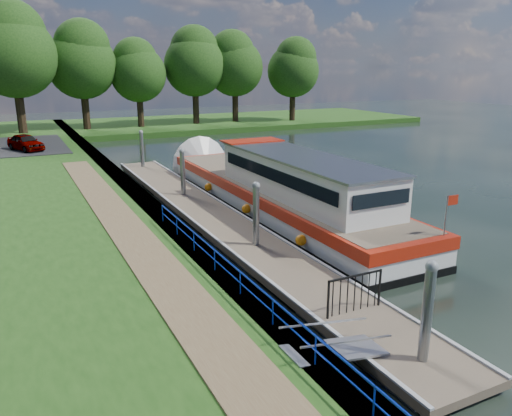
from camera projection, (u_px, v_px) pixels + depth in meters
name	position (u px, v px, depth m)	size (l,w,h in m)	color
ground	(406.00, 363.00, 12.53)	(160.00, 160.00, 0.00)	black
bank_edge	(150.00, 212.00, 24.26)	(1.10, 90.00, 0.78)	#473D2D
far_bank	(187.00, 124.00, 62.39)	(60.00, 18.00, 0.60)	#1D4212
footpath	(149.00, 257.00, 17.32)	(1.60, 40.00, 0.05)	brown
blue_fence	(255.00, 290.00, 13.58)	(0.04, 18.04, 0.72)	#0C2DBF
pontoon	(214.00, 220.00, 23.68)	(2.50, 30.00, 0.56)	brown
mooring_piles	(213.00, 197.00, 23.38)	(0.30, 27.30, 3.55)	gray
gangway	(335.00, 349.00, 12.00)	(2.58, 1.00, 0.92)	#A5A8AD
gate_panel	(355.00, 288.00, 14.11)	(1.85, 0.05, 1.15)	black
barge	(271.00, 189.00, 25.79)	(4.36, 21.15, 4.78)	black
horizon_trees	(70.00, 59.00, 51.62)	(54.38, 10.03, 12.87)	#332316
car_a	(26.00, 142.00, 39.13)	(1.52, 3.79, 1.29)	#999999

